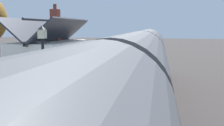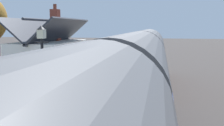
{
  "view_description": "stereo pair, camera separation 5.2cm",
  "coord_description": "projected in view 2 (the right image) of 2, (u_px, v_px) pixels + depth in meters",
  "views": [
    {
      "loc": [
        -17.19,
        -1.89,
        4.54
      ],
      "look_at": [
        -0.12,
        1.5,
        1.91
      ],
      "focal_mm": 38.57,
      "sensor_mm": 36.0,
      "label": 1
    },
    {
      "loc": [
        -17.18,
        -1.94,
        4.54
      ],
      "look_at": [
        -0.12,
        1.5,
        1.91
      ],
      "focal_mm": 38.57,
      "sensor_mm": 36.0,
      "label": 2
    }
  ],
  "objects": [
    {
      "name": "planter_by_door",
      "position": [
        53.0,
        107.0,
        10.1
      ],
      "size": [
        1.08,
        0.32,
        0.64
      ],
      "color": "black",
      "rests_on": "platform"
    },
    {
      "name": "station_building",
      "position": [
        51.0,
        58.0,
        16.63
      ],
      "size": [
        6.43,
        3.56,
        5.22
      ],
      "color": "white",
      "rests_on": "platform"
    },
    {
      "name": "rail_near",
      "position": [
        155.0,
        89.0,
        17.39
      ],
      "size": [
        52.0,
        0.08,
        0.14
      ],
      "primitive_type": "cube",
      "color": "gray",
      "rests_on": "ground"
    },
    {
      "name": "bench_near_building",
      "position": [
        111.0,
        58.0,
        24.65
      ],
      "size": [
        1.41,
        0.48,
        0.88
      ],
      "color": "brown",
      "rests_on": "platform"
    },
    {
      "name": "planter_bench_left",
      "position": [
        100.0,
        56.0,
        26.7
      ],
      "size": [
        0.39,
        0.39,
        0.78
      ],
      "color": "#9E5138",
      "rests_on": "platform"
    },
    {
      "name": "bench_platform_end",
      "position": [
        106.0,
        60.0,
        22.88
      ],
      "size": [
        1.41,
        0.45,
        0.88
      ],
      "color": "brown",
      "rests_on": "platform"
    },
    {
      "name": "ground_plane",
      "position": [
        132.0,
        89.0,
        17.71
      ],
      "size": [
        160.0,
        160.0,
        0.0
      ],
      "primitive_type": "plane",
      "color": "#383330"
    },
    {
      "name": "planter_bench_right",
      "position": [
        115.0,
        55.0,
        29.29
      ],
      "size": [
        0.76,
        0.32,
        0.57
      ],
      "color": "teal",
      "rests_on": "platform"
    },
    {
      "name": "planter_under_sign",
      "position": [
        122.0,
        56.0,
        27.98
      ],
      "size": [
        0.94,
        0.32,
        0.64
      ],
      "color": "teal",
      "rests_on": "platform"
    },
    {
      "name": "planter_corner_building",
      "position": [
        39.0,
        97.0,
        11.5
      ],
      "size": [
        0.96,
        0.32,
        0.63
      ],
      "color": "black",
      "rests_on": "platform"
    },
    {
      "name": "planter_edge_near",
      "position": [
        96.0,
        55.0,
        29.02
      ],
      "size": [
        0.98,
        0.32,
        0.59
      ],
      "color": "black",
      "rests_on": "platform"
    },
    {
      "name": "rail_far",
      "position": [
        135.0,
        88.0,
        17.67
      ],
      "size": [
        52.0,
        0.08,
        0.14
      ],
      "primitive_type": "cube",
      "color": "gray",
      "rests_on": "ground"
    },
    {
      "name": "planter_edge_far",
      "position": [
        101.0,
        54.0,
        30.04
      ],
      "size": [
        1.02,
        0.32,
        0.56
      ],
      "color": "teal",
      "rests_on": "platform"
    },
    {
      "name": "platform_edge_coping",
      "position": [
        117.0,
        76.0,
        17.81
      ],
      "size": [
        32.0,
        0.36,
        0.02
      ],
      "primitive_type": "cube",
      "color": "beige",
      "rests_on": "platform"
    },
    {
      "name": "station_sign_board",
      "position": [
        52.0,
        95.0,
        8.66
      ],
      "size": [
        0.96,
        0.06,
        1.57
      ],
      "color": "black",
      "rests_on": "platform"
    },
    {
      "name": "lamp_post_platform",
      "position": [
        42.0,
        57.0,
        8.54
      ],
      "size": [
        0.32,
        0.5,
        3.67
      ],
      "color": "black",
      "rests_on": "platform"
    },
    {
      "name": "train",
      "position": [
        132.0,
        86.0,
        9.54
      ],
      "size": [
        28.96,
        2.73,
        4.32
      ],
      "color": "black",
      "rests_on": "ground"
    },
    {
      "name": "bench_by_lamp",
      "position": [
        112.0,
        56.0,
        26.54
      ],
      "size": [
        1.4,
        0.45,
        0.88
      ],
      "color": "brown",
      "rests_on": "platform"
    },
    {
      "name": "platform",
      "position": [
        79.0,
        80.0,
        18.45
      ],
      "size": [
        32.0,
        6.24,
        0.91
      ],
      "primitive_type": "cube",
      "color": "#A39B8C",
      "rests_on": "ground"
    }
  ]
}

